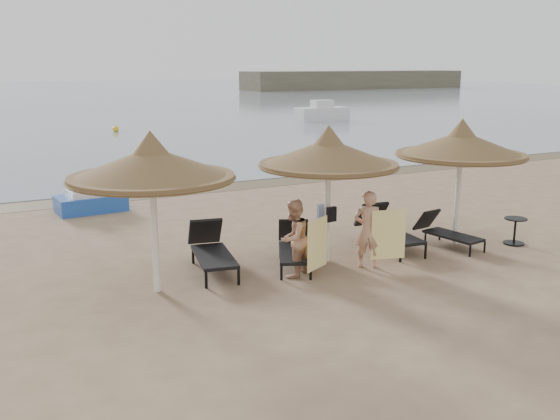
% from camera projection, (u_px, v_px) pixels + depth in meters
% --- Properties ---
extents(ground, '(160.00, 160.00, 0.00)m').
position_uv_depth(ground, '(328.00, 270.00, 12.96)').
color(ground, '#93765A').
rests_on(ground, ground).
extents(sea, '(200.00, 140.00, 0.03)m').
position_uv_depth(sea, '(8.00, 96.00, 82.07)').
color(sea, slate).
rests_on(sea, ground).
extents(wet_sand_strip, '(200.00, 1.60, 0.01)m').
position_uv_depth(wet_sand_strip, '(182.00, 191.00, 21.08)').
color(wet_sand_strip, brown).
rests_on(wet_sand_strip, ground).
extents(palapa_left, '(3.06, 3.06, 3.04)m').
position_uv_depth(palapa_left, '(151.00, 165.00, 11.25)').
color(palapa_left, white).
rests_on(palapa_left, ground).
extents(palapa_center, '(2.98, 2.98, 2.96)m').
position_uv_depth(palapa_center, '(328.00, 154.00, 13.06)').
color(palapa_center, white).
rests_on(palapa_center, ground).
extents(palapa_right, '(3.00, 3.00, 2.98)m').
position_uv_depth(palapa_right, '(461.00, 145.00, 14.37)').
color(palapa_right, white).
rests_on(palapa_right, ground).
extents(lounger_far_left, '(1.08, 2.21, 0.95)m').
position_uv_depth(lounger_far_left, '(211.00, 249.00, 13.00)').
color(lounger_far_left, black).
rests_on(lounger_far_left, ground).
extents(lounger_near_left, '(1.43, 2.01, 0.87)m').
position_uv_depth(lounger_near_left, '(294.00, 246.00, 13.33)').
color(lounger_near_left, black).
rests_on(lounger_near_left, ground).
extents(lounger_near_right, '(0.92, 2.19, 0.95)m').
position_uv_depth(lounger_near_right, '(386.00, 229.00, 14.57)').
color(lounger_near_right, black).
rests_on(lounger_near_right, ground).
extents(lounger_far_right, '(0.82, 1.79, 0.77)m').
position_uv_depth(lounger_far_right, '(445.00, 231.00, 14.70)').
color(lounger_far_right, black).
rests_on(lounger_far_right, ground).
extents(side_table, '(0.52, 0.52, 0.63)m').
position_uv_depth(side_table, '(515.00, 232.00, 14.81)').
color(side_table, black).
rests_on(side_table, ground).
extents(person_left, '(1.00, 0.89, 1.83)m').
position_uv_depth(person_left, '(293.00, 232.00, 12.44)').
color(person_left, tan).
rests_on(person_left, ground).
extents(person_right, '(1.05, 0.94, 1.91)m').
position_uv_depth(person_right, '(368.00, 223.00, 12.97)').
color(person_right, tan).
rests_on(person_right, ground).
extents(towel_left, '(0.66, 0.37, 1.03)m').
position_uv_depth(towel_left, '(317.00, 244.00, 12.34)').
color(towel_left, yellow).
rests_on(towel_left, ground).
extents(towel_right, '(0.73, 0.22, 1.05)m').
position_uv_depth(towel_right, '(388.00, 235.00, 12.96)').
color(towel_right, yellow).
rests_on(towel_right, ground).
extents(bag_patterned, '(0.26, 0.09, 0.33)m').
position_uv_depth(bag_patterned, '(323.00, 211.00, 13.50)').
color(bag_patterned, silver).
rests_on(bag_patterned, ground).
extents(bag_dark, '(0.23, 0.09, 0.32)m').
position_uv_depth(bag_dark, '(331.00, 214.00, 13.21)').
color(bag_dark, black).
rests_on(bag_dark, ground).
extents(pedal_boat, '(1.99, 1.26, 0.89)m').
position_uv_depth(pedal_boat, '(90.00, 200.00, 18.09)').
color(pedal_boat, '#204FAD').
rests_on(pedal_boat, ground).
extents(buoy_mid, '(0.39, 0.39, 0.39)m').
position_uv_depth(buoy_mid, '(116.00, 129.00, 39.26)').
color(buoy_mid, yellow).
rests_on(buoy_mid, ground).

